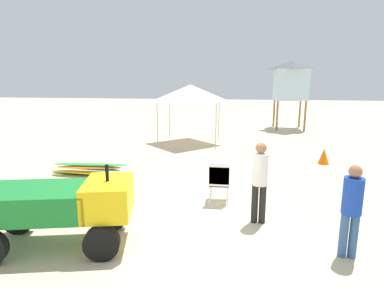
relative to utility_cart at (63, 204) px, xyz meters
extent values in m
plane|color=beige|center=(2.12, 0.65, -0.78)|extent=(80.00, 80.00, 0.00)
cube|color=#197A2D|center=(-0.38, -0.09, 0.07)|extent=(2.00, 1.47, 0.50)
cube|color=yellow|center=(0.79, 0.18, 0.12)|extent=(1.02, 1.25, 0.60)
cylinder|color=black|center=(0.79, 0.18, 0.57)|extent=(0.07, 0.07, 0.30)
cylinder|color=black|center=(0.62, 0.70, -0.48)|extent=(0.62, 0.31, 0.60)
cylinder|color=black|center=(0.86, -0.37, -0.48)|extent=(0.62, 0.31, 0.60)
cylinder|color=black|center=(-1.14, 0.31, -0.48)|extent=(0.62, 0.31, 0.60)
cube|color=white|center=(2.67, 2.50, -0.34)|extent=(0.48, 0.48, 0.04)
cube|color=white|center=(2.67, 2.28, -0.14)|extent=(0.48, 0.04, 0.40)
cube|color=white|center=(2.67, 2.50, -0.25)|extent=(0.48, 0.48, 0.04)
cube|color=white|center=(2.67, 2.28, -0.05)|extent=(0.48, 0.04, 0.40)
cube|color=white|center=(2.67, 2.50, -0.16)|extent=(0.48, 0.48, 0.04)
cube|color=white|center=(2.67, 2.28, 0.04)|extent=(0.48, 0.04, 0.40)
cylinder|color=white|center=(2.88, 2.71, -0.57)|extent=(0.04, 0.04, 0.42)
cylinder|color=white|center=(2.46, 2.71, -0.57)|extent=(0.04, 0.04, 0.42)
cylinder|color=white|center=(2.88, 2.29, -0.57)|extent=(0.04, 0.04, 0.42)
cylinder|color=white|center=(2.46, 2.29, -0.57)|extent=(0.04, 0.04, 0.42)
ellipsoid|color=green|center=(-1.54, 4.20, -0.74)|extent=(2.52, 0.32, 0.08)
ellipsoid|color=yellow|center=(-1.46, 3.97, -0.66)|extent=(2.53, 0.35, 0.08)
ellipsoid|color=#268CCC|center=(-1.48, 4.16, -0.58)|extent=(2.08, 0.45, 0.08)
ellipsoid|color=orange|center=(-1.44, 4.00, -0.50)|extent=(2.07, 0.45, 0.08)
ellipsoid|color=green|center=(-1.40, 4.05, -0.42)|extent=(2.41, 0.38, 0.08)
cylinder|color=black|center=(3.46, 1.41, -0.37)|extent=(0.14, 0.14, 0.84)
cylinder|color=black|center=(3.62, 1.41, -0.37)|extent=(0.14, 0.14, 0.84)
cylinder|color=white|center=(3.54, 1.41, 0.38)|extent=(0.32, 0.32, 0.66)
sphere|color=#9E6B47|center=(3.54, 1.41, 0.83)|extent=(0.23, 0.23, 0.23)
cylinder|color=#33598C|center=(4.87, 0.28, -0.39)|extent=(0.14, 0.14, 0.79)
cylinder|color=#33598C|center=(5.03, 0.28, -0.39)|extent=(0.14, 0.14, 0.79)
cylinder|color=#193FB2|center=(4.95, 0.28, 0.31)|extent=(0.32, 0.32, 0.62)
sphere|color=#9E6B47|center=(4.95, 0.28, 0.73)|extent=(0.21, 0.21, 0.21)
cylinder|color=#B2B2B7|center=(-0.32, 8.37, 0.19)|extent=(0.05, 0.05, 1.96)
cylinder|color=#B2B2B7|center=(2.22, 8.37, 0.19)|extent=(0.05, 0.05, 1.96)
cylinder|color=#B2B2B7|center=(-0.32, 10.91, 0.19)|extent=(0.05, 0.05, 1.96)
cylinder|color=#B2B2B7|center=(2.22, 10.91, 0.19)|extent=(0.05, 0.05, 1.96)
pyramid|color=silver|center=(0.95, 9.64, 1.55)|extent=(2.54, 2.54, 0.75)
cylinder|color=olive|center=(5.44, 13.84, 0.07)|extent=(0.12, 0.12, 1.71)
cylinder|color=olive|center=(7.00, 13.84, 0.07)|extent=(0.12, 0.12, 1.71)
cylinder|color=olive|center=(5.44, 15.40, 0.07)|extent=(0.12, 0.12, 1.71)
cylinder|color=olive|center=(7.00, 15.40, 0.07)|extent=(0.12, 0.12, 1.71)
cube|color=silver|center=(6.22, 14.62, 1.83)|extent=(1.80, 1.80, 1.80)
pyramid|color=#4C5156|center=(6.22, 14.62, 2.95)|extent=(1.98, 1.98, 0.45)
cone|color=orange|center=(6.16, 6.46, -0.51)|extent=(0.39, 0.39, 0.56)
camera|label=1|loc=(2.99, -4.95, 2.21)|focal=29.68mm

